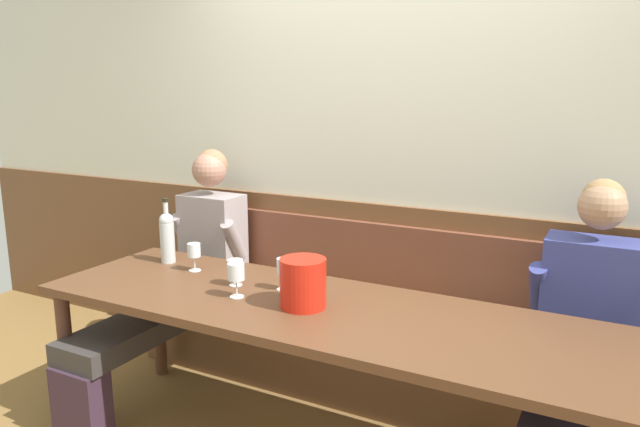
# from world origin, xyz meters

# --- Properties ---
(room_wall_back) EXTENTS (6.80, 0.08, 2.80)m
(room_wall_back) POSITION_xyz_m (0.00, 1.09, 1.40)
(room_wall_back) COLOR silver
(room_wall_back) RESTS_ON ground
(wood_wainscot_panel) EXTENTS (6.80, 0.03, 1.04)m
(wood_wainscot_panel) POSITION_xyz_m (0.00, 1.04, 0.52)
(wood_wainscot_panel) COLOR brown
(wood_wainscot_panel) RESTS_ON ground
(wall_bench) EXTENTS (2.92, 0.42, 0.94)m
(wall_bench) POSITION_xyz_m (0.00, 0.83, 0.28)
(wall_bench) COLOR brown
(wall_bench) RESTS_ON ground
(dining_table) EXTENTS (2.62, 0.78, 0.75)m
(dining_table) POSITION_xyz_m (0.00, 0.16, 0.68)
(dining_table) COLOR brown
(dining_table) RESTS_ON ground
(person_center_left_seat) EXTENTS (0.46, 1.22, 1.32)m
(person_center_left_seat) POSITION_xyz_m (-1.07, 0.50, 0.65)
(person_center_left_seat) COLOR #372434
(person_center_left_seat) RESTS_ON ground
(person_left_seat) EXTENTS (0.53, 1.22, 1.29)m
(person_left_seat) POSITION_xyz_m (1.04, 0.49, 0.63)
(person_left_seat) COLOR #372940
(person_left_seat) RESTS_ON ground
(ice_bucket) EXTENTS (0.20, 0.20, 0.21)m
(ice_bucket) POSITION_xyz_m (-0.06, 0.13, 0.86)
(ice_bucket) COLOR red
(ice_bucket) RESTS_ON dining_table
(wine_bottle_green_tall) EXTENTS (0.08, 0.08, 0.35)m
(wine_bottle_green_tall) POSITION_xyz_m (-1.03, 0.36, 0.90)
(wine_bottle_green_tall) COLOR #B9C0BF
(wine_bottle_green_tall) RESTS_ON dining_table
(wine_glass_right_end) EXTENTS (0.07, 0.07, 0.15)m
(wine_glass_right_end) POSITION_xyz_m (-0.80, 0.31, 0.85)
(wine_glass_right_end) COLOR silver
(wine_glass_right_end) RESTS_ON dining_table
(wine_glass_center_rear) EXTENTS (0.08, 0.08, 0.16)m
(wine_glass_center_rear) POSITION_xyz_m (-0.38, 0.09, 0.86)
(wine_glass_center_rear) COLOR silver
(wine_glass_center_rear) RESTS_ON dining_table
(wine_glass_by_bottle) EXTENTS (0.07, 0.07, 0.15)m
(wine_glass_by_bottle) POSITION_xyz_m (-0.24, 0.28, 0.86)
(wine_glass_by_bottle) COLOR silver
(wine_glass_by_bottle) RESTS_ON dining_table
(wine_glass_near_bucket) EXTENTS (0.08, 0.08, 0.13)m
(wine_glass_near_bucket) POSITION_xyz_m (-0.48, 0.22, 0.84)
(wine_glass_near_bucket) COLOR silver
(wine_glass_near_bucket) RESTS_ON dining_table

